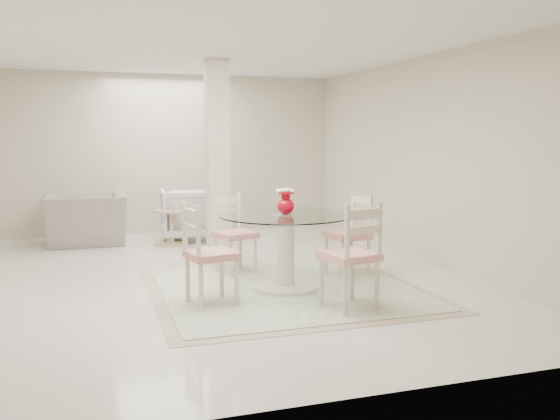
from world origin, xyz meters
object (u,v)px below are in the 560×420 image
object	(u,v)px
recliner_taupe	(86,219)
side_table	(172,228)
red_vase	(286,202)
armchair_white	(190,214)
dining_table	(286,251)
column	(217,159)
dining_chair_south	(354,248)
dining_chair_north	(232,227)
dining_chair_west	(204,247)
dining_chair_east	(352,228)

from	to	relation	value
recliner_taupe	side_table	distance (m)	1.34
red_vase	armchair_white	xyz separation A→B (m)	(-0.48, 3.46, -0.55)
red_vase	dining_table	bearing A→B (deg)	-95.71
column	armchair_white	xyz separation A→B (m)	(-0.18, 1.36, -0.93)
dining_chair_south	recliner_taupe	xyz separation A→B (m)	(-2.44, 4.47, -0.22)
dining_table	armchair_white	world-z (taller)	armchair_white
armchair_white	side_table	world-z (taller)	armchair_white
dining_chair_north	dining_chair_west	xyz separation A→B (m)	(-0.59, -1.31, 0.03)
dining_chair_east	side_table	distance (m)	3.25
dining_chair_north	armchair_white	distance (m)	2.51
column	dining_chair_east	size ratio (longest dim) A/B	2.45
dining_chair_east	dining_chair_south	world-z (taller)	dining_chair_south
column	red_vase	world-z (taller)	column
column	dining_table	bearing A→B (deg)	-81.99
red_vase	dining_chair_east	size ratio (longest dim) A/B	0.26
dining_chair_west	dining_chair_north	bearing A→B (deg)	-35.21
dining_chair_north	recliner_taupe	size ratio (longest dim) A/B	0.89
dining_chair_north	recliner_taupe	distance (m)	3.08
column	dining_chair_west	bearing A→B (deg)	-105.04
dining_chair_south	recliner_taupe	bearing A→B (deg)	-74.54
dining_chair_east	dining_chair_north	xyz separation A→B (m)	(-1.32, 0.59, -0.02)
dining_chair_west	armchair_white	world-z (taller)	dining_chair_west
dining_chair_west	column	bearing A→B (deg)	-26.02
red_vase	dining_chair_east	bearing A→B (deg)	20.37
red_vase	dining_chair_east	world-z (taller)	red_vase
column	dining_table	xyz separation A→B (m)	(0.30, -2.10, -0.93)
dining_chair_west	recliner_taupe	size ratio (longest dim) A/B	0.94
red_vase	dining_chair_south	xyz separation A→B (m)	(0.36, -0.96, -0.35)
armchair_white	dining_chair_north	bearing A→B (deg)	96.62
dining_table	dining_chair_east	xyz separation A→B (m)	(0.96, 0.36, 0.16)
column	dining_table	size ratio (longest dim) A/B	1.88
dining_chair_south	side_table	size ratio (longest dim) A/B	2.13
dining_chair_west	recliner_taupe	xyz separation A→B (m)	(-1.12, 3.87, -0.20)
dining_chair_west	recliner_taupe	bearing A→B (deg)	5.08
column	red_vase	distance (m)	2.15
dining_chair_south	dining_table	bearing A→B (deg)	-82.35
armchair_white	column	bearing A→B (deg)	101.76
column	dining_chair_south	size ratio (longest dim) A/B	2.32
recliner_taupe	dining_chair_west	bearing A→B (deg)	106.04
dining_table	dining_chair_east	bearing A→B (deg)	20.53
column	red_vase	bearing A→B (deg)	-81.97
dining_table	dining_chair_west	distance (m)	1.04
side_table	dining_chair_east	bearing A→B (deg)	-56.71
dining_chair_east	dining_chair_north	distance (m)	1.45
dining_chair_east	red_vase	bearing A→B (deg)	-79.18
dining_chair_south	recliner_taupe	size ratio (longest dim) A/B	0.97
recliner_taupe	red_vase	bearing A→B (deg)	120.53
dining_chair_south	armchair_white	xyz separation A→B (m)	(-0.84, 4.42, -0.20)
dining_chair_west	dining_chair_south	world-z (taller)	dining_chair_south
dining_chair_north	side_table	size ratio (longest dim) A/B	1.96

